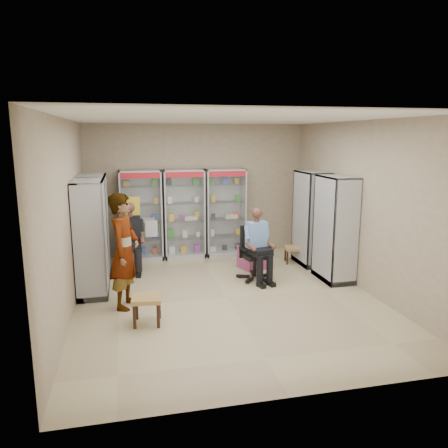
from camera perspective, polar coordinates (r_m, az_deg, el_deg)
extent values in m
plane|color=tan|center=(7.61, 0.31, -9.59)|extent=(6.00, 6.00, 0.00)
cube|color=tan|center=(10.12, -3.53, 4.43)|extent=(5.00, 0.02, 3.00)
cube|color=tan|center=(4.41, 9.21, -4.92)|extent=(5.00, 0.02, 3.00)
cube|color=tan|center=(7.08, -19.78, 0.75)|extent=(0.02, 6.00, 3.00)
cube|color=tan|center=(8.14, 17.75, 2.19)|extent=(0.02, 6.00, 3.00)
cube|color=white|center=(7.11, 0.34, 13.61)|extent=(5.00, 6.00, 0.02)
cube|color=silver|center=(9.81, -10.75, 1.07)|extent=(0.90, 0.50, 2.00)
cube|color=#A2A5A8|center=(9.88, -5.25, 1.30)|extent=(0.90, 0.50, 2.00)
cube|color=#B2B3B9|center=(10.05, 0.13, 1.52)|extent=(0.90, 0.50, 2.00)
cube|color=#A8ABAF|center=(9.50, 11.31, 0.72)|extent=(0.90, 0.50, 2.00)
cube|color=#ADAEB4|center=(8.53, 14.29, -0.63)|extent=(0.90, 0.50, 2.00)
cube|color=#A7AAAE|center=(8.91, -16.51, -0.24)|extent=(0.90, 0.50, 2.00)
cube|color=#BABDC2|center=(7.84, -16.99, -1.83)|extent=(0.90, 0.50, 2.00)
cube|color=black|center=(9.20, -12.01, -3.04)|extent=(0.42, 0.42, 0.94)
cube|color=black|center=(8.42, 4.06, -3.81)|extent=(0.67, 0.67, 1.04)
cube|color=#C54E86|center=(9.20, 3.78, -4.30)|extent=(0.63, 0.62, 0.48)
cylinder|color=#5E2208|center=(9.12, 3.98, -2.58)|extent=(0.07, 0.07, 0.09)
cube|color=#9E6943|center=(9.69, 8.99, -3.98)|extent=(0.42, 0.42, 0.36)
cube|color=olive|center=(6.65, -10.01, -11.00)|extent=(0.47, 0.47, 0.42)
imported|color=gray|center=(7.13, -12.86, -3.48)|extent=(0.65, 0.79, 1.86)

